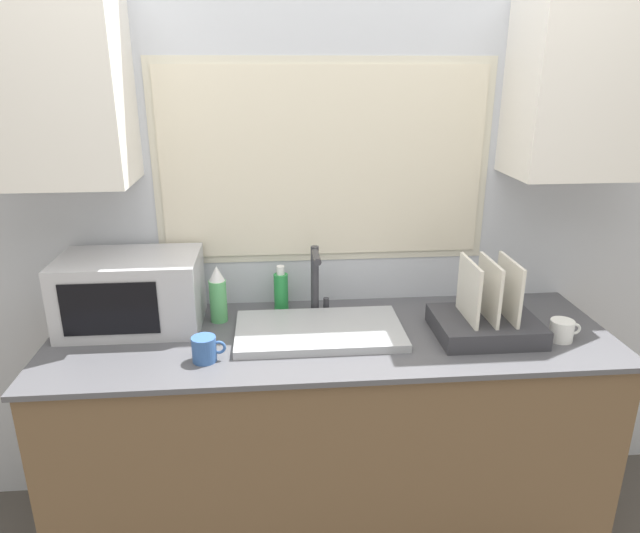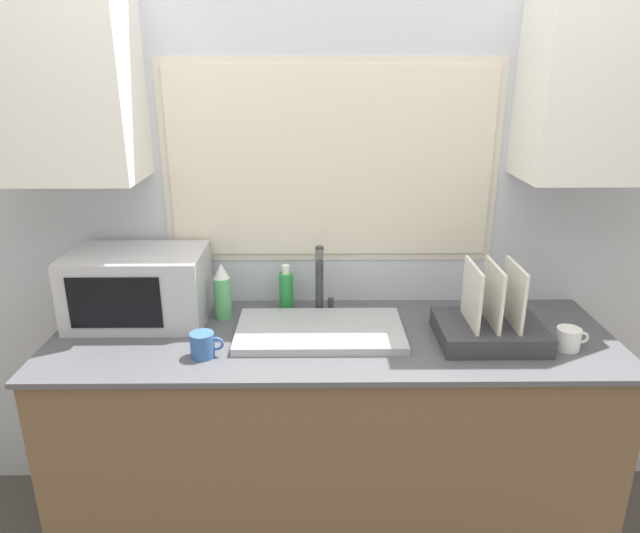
{
  "view_description": "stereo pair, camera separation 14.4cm",
  "coord_description": "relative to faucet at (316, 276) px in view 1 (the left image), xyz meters",
  "views": [
    {
      "loc": [
        -0.21,
        -1.58,
        1.84
      ],
      "look_at": [
        -0.05,
        0.3,
        1.18
      ],
      "focal_mm": 32.0,
      "sensor_mm": 36.0,
      "label": 1
    },
    {
      "loc": [
        -0.06,
        -1.59,
        1.84
      ],
      "look_at": [
        -0.05,
        0.3,
        1.18
      ],
      "focal_mm": 32.0,
      "sensor_mm": 36.0,
      "label": 2
    }
  ],
  "objects": [
    {
      "name": "faucet",
      "position": [
        0.0,
        0.0,
        0.0
      ],
      "size": [
        0.08,
        0.16,
        0.28
      ],
      "color": "#333338",
      "rests_on": "countertop"
    },
    {
      "name": "soap_bottle",
      "position": [
        -0.14,
        0.05,
        -0.08
      ],
      "size": [
        0.06,
        0.06,
        0.19
      ],
      "color": "#268C3F",
      "rests_on": "countertop"
    },
    {
      "name": "mug_near_sink",
      "position": [
        -0.41,
        -0.36,
        -0.12
      ],
      "size": [
        0.11,
        0.08,
        0.09
      ],
      "color": "#335999",
      "rests_on": "countertop"
    },
    {
      "name": "sink_basin",
      "position": [
        -0.0,
        -0.19,
        -0.15
      ],
      "size": [
        0.62,
        0.35,
        0.03
      ],
      "color": "#9EA0A5",
      "rests_on": "countertop"
    },
    {
      "name": "spray_bottle",
      "position": [
        -0.38,
        -0.03,
        -0.05
      ],
      "size": [
        0.07,
        0.07,
        0.23
      ],
      "color": "#59B266",
      "rests_on": "countertop"
    },
    {
      "name": "microwave",
      "position": [
        -0.71,
        -0.05,
        -0.02
      ],
      "size": [
        0.52,
        0.33,
        0.28
      ],
      "color": "#B2B2B7",
      "rests_on": "countertop"
    },
    {
      "name": "wall_back",
      "position": [
        0.04,
        0.13,
        0.33
      ],
      "size": [
        6.0,
        0.38,
        2.6
      ],
      "color": "silver",
      "rests_on": "ground_plane"
    },
    {
      "name": "dish_rack",
      "position": [
        0.61,
        -0.24,
        -0.1
      ],
      "size": [
        0.37,
        0.3,
        0.29
      ],
      "color": "#333338",
      "rests_on": "countertop"
    },
    {
      "name": "mug_by_rack",
      "position": [
        0.87,
        -0.31,
        -0.12
      ],
      "size": [
        0.12,
        0.08,
        0.08
      ],
      "color": "white",
      "rests_on": "countertop"
    },
    {
      "name": "countertop",
      "position": [
        0.04,
        -0.19,
        -0.61
      ],
      "size": [
        2.08,
        0.69,
        0.9
      ],
      "color": "brown",
      "rests_on": "ground_plane"
    }
  ]
}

